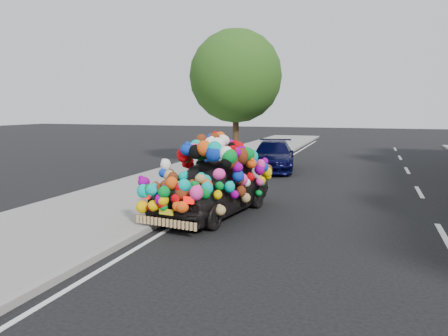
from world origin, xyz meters
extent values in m
plane|color=black|center=(0.00, 0.00, 0.00)|extent=(100.00, 100.00, 0.00)
cube|color=gray|center=(-4.30, 0.00, 0.06)|extent=(4.00, 60.00, 0.12)
cube|color=gray|center=(-2.35, 0.00, 0.07)|extent=(0.15, 60.00, 0.13)
cylinder|color=#332114|center=(-3.80, 9.50, 1.36)|extent=(0.28, 0.28, 2.73)
sphere|color=#285416|center=(-3.80, 9.50, 4.03)|extent=(4.20, 4.20, 4.20)
imported|color=black|center=(-1.55, 0.32, 0.68)|extent=(2.22, 4.20, 1.36)
cube|color=red|center=(-2.41, -1.59, 0.78)|extent=(0.23, 0.09, 0.14)
cube|color=red|center=(-1.33, -1.76, 0.78)|extent=(0.23, 0.09, 0.14)
cube|color=yellow|center=(-1.87, -1.68, 0.48)|extent=(0.34, 0.09, 0.12)
imported|color=black|center=(-1.80, 8.35, 0.62)|extent=(2.37, 4.46, 1.23)
camera|label=1|loc=(2.08, -9.67, 2.62)|focal=35.00mm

